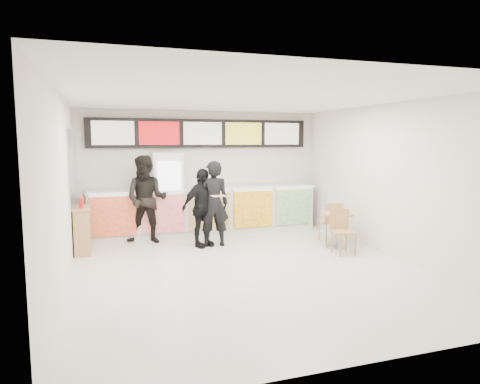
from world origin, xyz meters
name	(u,v)px	position (x,y,z in m)	size (l,w,h in m)	color
floor	(247,268)	(0.00, 0.00, 0.00)	(7.00, 7.00, 0.00)	beige
ceiling	(247,98)	(0.00, 0.00, 3.00)	(7.00, 7.00, 0.00)	white
wall_back	(202,172)	(0.00, 3.50, 1.50)	(6.00, 6.00, 0.00)	silver
wall_left	(62,191)	(-3.00, 0.00, 1.50)	(7.00, 7.00, 0.00)	silver
wall_right	(391,180)	(3.00, 0.00, 1.50)	(7.00, 7.00, 0.00)	silver
service_counter	(206,210)	(0.00, 3.09, 0.57)	(5.56, 0.77, 1.14)	silver
menu_board	(202,133)	(0.00, 3.41, 2.45)	(5.50, 0.14, 0.70)	black
drinks_fridge	(167,194)	(-0.93, 3.11, 1.00)	(0.70, 0.67, 2.00)	white
mirror_panel	(72,166)	(-2.99, 2.45, 1.75)	(0.01, 2.00, 1.50)	#B2B7BF
customer_main	(213,204)	(-0.15, 1.79, 0.92)	(0.67, 0.44, 1.85)	black
customer_left	(147,199)	(-1.48, 2.55, 0.98)	(0.95, 0.74, 1.95)	black
customer_mid	(202,208)	(-0.40, 1.82, 0.84)	(0.99, 0.41, 1.69)	black
pizza_slice	(219,196)	(-0.15, 1.34, 1.16)	(0.36, 0.36, 0.02)	beige
cafe_table	(336,223)	(2.31, 0.86, 0.52)	(0.81, 1.58, 0.89)	#B37E52
condiment_ledge	(83,229)	(-2.82, 2.08, 0.48)	(0.34, 0.85, 1.13)	#B37E52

